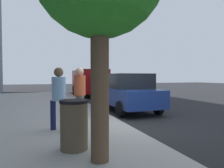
% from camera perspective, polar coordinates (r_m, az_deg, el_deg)
% --- Properties ---
extents(ground_plane, '(80.00, 80.00, 0.00)m').
position_cam_1_polar(ground_plane, '(6.97, 2.86, -11.51)').
color(ground_plane, '#232326').
rests_on(ground_plane, ground).
extents(sidewalk_slab, '(28.00, 6.00, 0.15)m').
position_cam_1_polar(sidewalk_slab, '(6.47, -23.15, -12.06)').
color(sidewalk_slab, '#A8A59E').
rests_on(sidewalk_slab, ground_plane).
extents(parking_meter, '(0.36, 0.12, 1.41)m').
position_cam_1_polar(parking_meter, '(7.56, -3.10, -1.50)').
color(parking_meter, gray).
rests_on(parking_meter, sidewalk_slab).
extents(pedestrian_at_meter, '(0.54, 0.39, 1.79)m').
position_cam_1_polar(pedestrian_at_meter, '(7.10, -8.90, -1.37)').
color(pedestrian_at_meter, '#726656').
rests_on(pedestrian_at_meter, sidewalk_slab).
extents(pedestrian_bystander, '(0.38, 0.45, 1.74)m').
position_cam_1_polar(pedestrian_bystander, '(5.86, -14.49, -2.58)').
color(pedestrian_bystander, '#191E4C').
rests_on(pedestrian_bystander, sidewalk_slab).
extents(parked_sedan_near, '(4.42, 2.01, 1.77)m').
position_cam_1_polar(parked_sedan_near, '(9.87, 4.04, -2.24)').
color(parked_sedan_near, navy).
rests_on(parked_sedan_near, ground_plane).
extents(parked_van_far, '(5.21, 2.15, 2.18)m').
position_cam_1_polar(parked_van_far, '(17.37, -6.38, 0.81)').
color(parked_van_far, maroon).
rests_on(parked_van_far, ground_plane).
extents(trash_bin, '(0.59, 0.59, 1.01)m').
position_cam_1_polar(trash_bin, '(4.36, -10.45, -10.93)').
color(trash_bin, brown).
rests_on(trash_bin, sidewalk_slab).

